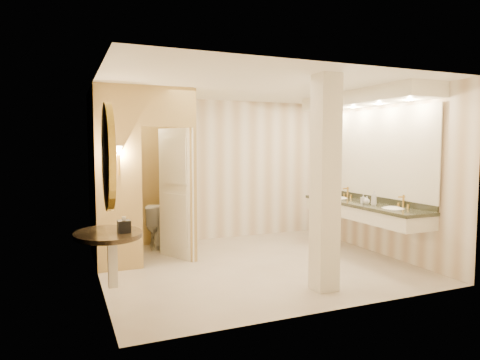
% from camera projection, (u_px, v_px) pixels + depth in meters
% --- Properties ---
extents(floor, '(4.50, 4.50, 0.00)m').
position_uv_depth(floor, '(254.00, 265.00, 6.56)').
color(floor, beige).
rests_on(floor, ground).
extents(ceiling, '(4.50, 4.50, 0.00)m').
position_uv_depth(ceiling, '(254.00, 86.00, 6.34)').
color(ceiling, white).
rests_on(ceiling, wall_back).
extents(wall_back, '(4.50, 0.02, 2.70)m').
position_uv_depth(wall_back, '(211.00, 170.00, 8.29)').
color(wall_back, white).
rests_on(wall_back, floor).
extents(wall_front, '(4.50, 0.02, 2.70)m').
position_uv_depth(wall_front, '(331.00, 190.00, 4.61)').
color(wall_front, white).
rests_on(wall_front, floor).
extents(wall_left, '(0.02, 4.00, 2.70)m').
position_uv_depth(wall_left, '(98.00, 182.00, 5.58)').
color(wall_left, white).
rests_on(wall_left, floor).
extents(wall_right, '(0.02, 4.00, 2.70)m').
position_uv_depth(wall_right, '(374.00, 173.00, 7.31)').
color(wall_right, white).
rests_on(wall_right, floor).
extents(toilet_closet, '(1.50, 1.55, 2.70)m').
position_uv_depth(toilet_closet, '(166.00, 173.00, 6.90)').
color(toilet_closet, tan).
rests_on(toilet_closet, floor).
extents(wall_sconce, '(0.14, 0.14, 0.42)m').
position_uv_depth(wall_sconce, '(119.00, 152.00, 6.07)').
color(wall_sconce, gold).
rests_on(wall_sconce, toilet_closet).
extents(vanity, '(0.75, 2.76, 2.09)m').
position_uv_depth(vanity, '(366.00, 157.00, 7.08)').
color(vanity, white).
rests_on(vanity, floor).
extents(console_shelf, '(0.91, 0.91, 1.91)m').
position_uv_depth(console_shelf, '(109.00, 190.00, 4.67)').
color(console_shelf, black).
rests_on(console_shelf, floor).
extents(pillar, '(0.29, 0.29, 2.70)m').
position_uv_depth(pillar, '(325.00, 184.00, 5.33)').
color(pillar, white).
rests_on(pillar, floor).
extents(tissue_box, '(0.14, 0.14, 0.13)m').
position_uv_depth(tissue_box, '(124.00, 226.00, 4.67)').
color(tissue_box, black).
rests_on(tissue_box, console_shelf).
extents(toilet, '(0.53, 0.83, 0.80)m').
position_uv_depth(toilet, '(157.00, 225.00, 7.70)').
color(toilet, white).
rests_on(toilet, floor).
extents(soap_bottle_a, '(0.08, 0.08, 0.15)m').
position_uv_depth(soap_bottle_a, '(363.00, 199.00, 7.04)').
color(soap_bottle_a, beige).
rests_on(soap_bottle_a, vanity).
extents(soap_bottle_b, '(0.12, 0.12, 0.12)m').
position_uv_depth(soap_bottle_b, '(367.00, 200.00, 6.99)').
color(soap_bottle_b, silver).
rests_on(soap_bottle_b, vanity).
extents(soap_bottle_c, '(0.11, 0.11, 0.23)m').
position_uv_depth(soap_bottle_c, '(374.00, 198.00, 6.81)').
color(soap_bottle_c, '#C6B28C').
rests_on(soap_bottle_c, vanity).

